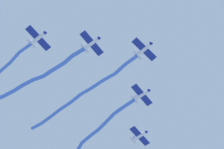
{
  "coord_description": "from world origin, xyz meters",
  "views": [
    {
      "loc": [
        -34.46,
        16.11,
        7.76
      ],
      "look_at": [
        5.45,
        9.14,
        85.37
      ],
      "focal_mm": 61.02,
      "sensor_mm": 36.0,
      "label": 1
    }
  ],
  "objects_px": {
    "airplane_slot": "(140,136)",
    "airplane_left_wing": "(142,95)",
    "airplane_lead": "(144,49)",
    "airplane_right_wing": "(92,43)",
    "airplane_trail": "(38,38)"
  },
  "relations": [
    {
      "from": "airplane_lead",
      "to": "airplane_slot",
      "type": "xyz_separation_m",
      "value": [
        23.22,
        -3.83,
        -0.3
      ]
    },
    {
      "from": "airplane_right_wing",
      "to": "airplane_trail",
      "type": "distance_m",
      "value": 11.77
    },
    {
      "from": "airplane_slot",
      "to": "airplane_trail",
      "type": "height_order",
      "value": "airplane_trail"
    },
    {
      "from": "airplane_lead",
      "to": "airplane_trail",
      "type": "relative_size",
      "value": 1.05
    },
    {
      "from": "airplane_slot",
      "to": "airplane_trail",
      "type": "distance_m",
      "value": 34.97
    },
    {
      "from": "airplane_left_wing",
      "to": "airplane_slot",
      "type": "xyz_separation_m",
      "value": [
        11.6,
        -1.91,
        -0.3
      ]
    },
    {
      "from": "airplane_left_wing",
      "to": "airplane_trail",
      "type": "bearing_deg",
      "value": -110.35
    },
    {
      "from": "airplane_slot",
      "to": "airplane_left_wing",
      "type": "bearing_deg",
      "value": -51.32
    },
    {
      "from": "airplane_left_wing",
      "to": "airplane_right_wing",
      "type": "xyz_separation_m",
      "value": [
        -10.92,
        13.65,
        0.3
      ]
    },
    {
      "from": "airplane_left_wing",
      "to": "airplane_right_wing",
      "type": "distance_m",
      "value": 17.49
    },
    {
      "from": "airplane_slot",
      "to": "airplane_lead",
      "type": "bearing_deg",
      "value": -51.35
    },
    {
      "from": "airplane_right_wing",
      "to": "airplane_trail",
      "type": "xyz_separation_m",
      "value": [
        0.68,
        11.74,
        -0.3
      ]
    },
    {
      "from": "airplane_lead",
      "to": "airplane_right_wing",
      "type": "height_order",
      "value": "airplane_right_wing"
    },
    {
      "from": "airplane_lead",
      "to": "airplane_trail",
      "type": "bearing_deg",
      "value": -128.66
    },
    {
      "from": "airplane_lead",
      "to": "airplane_slot",
      "type": "distance_m",
      "value": 23.53
    }
  ]
}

